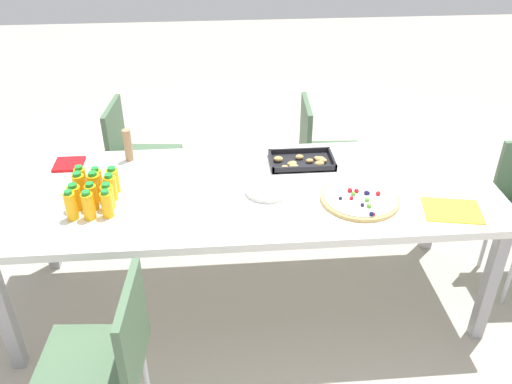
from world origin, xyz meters
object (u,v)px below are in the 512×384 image
at_px(chair_far_right, 323,151).
at_px(juice_bottle_5, 108,197).
at_px(chair_near_left, 106,357).
at_px(juice_bottle_10, 97,180).
at_px(juice_bottle_2, 107,204).
at_px(juice_bottle_9, 81,180).
at_px(paper_folder, 452,210).
at_px(party_table, 248,198).
at_px(juice_bottle_0, 71,206).
at_px(juice_bottle_4, 92,197).
at_px(juice_bottle_8, 111,188).
at_px(juice_bottle_6, 79,187).
at_px(juice_bottle_7, 95,187).
at_px(plate_stack, 267,190).
at_px(cardboard_tube, 128,145).
at_px(juice_bottle_3, 75,198).
at_px(napkin_stack, 69,164).
at_px(chair_far_left, 136,154).
at_px(snack_tray, 302,161).
at_px(juice_bottle_11, 113,180).
at_px(juice_bottle_1, 88,206).

bearing_deg(chair_far_right, juice_bottle_5, -49.82).
bearing_deg(juice_bottle_5, chair_near_left, -85.41).
bearing_deg(juice_bottle_10, juice_bottle_2, -69.91).
height_order(juice_bottle_9, paper_folder, juice_bottle_9).
bearing_deg(party_table, juice_bottle_0, -166.59).
height_order(juice_bottle_4, juice_bottle_8, same).
bearing_deg(chair_far_right, juice_bottle_0, -50.97).
bearing_deg(party_table, juice_bottle_9, 177.52).
bearing_deg(juice_bottle_8, juice_bottle_6, 176.44).
bearing_deg(juice_bottle_4, party_table, 9.18).
distance_m(chair_far_right, chair_near_left, 1.96).
bearing_deg(juice_bottle_7, paper_folder, -8.28).
distance_m(juice_bottle_10, plate_stack, 0.83).
bearing_deg(party_table, cardboard_tube, 150.72).
bearing_deg(juice_bottle_7, plate_stack, -0.41).
height_order(chair_far_right, juice_bottle_8, juice_bottle_8).
relative_size(juice_bottle_3, juice_bottle_6, 0.91).
xyz_separation_m(chair_near_left, juice_bottle_3, (-0.20, 0.70, 0.29)).
bearing_deg(juice_bottle_9, juice_bottle_10, -1.82).
xyz_separation_m(plate_stack, napkin_stack, (-1.02, 0.35, -0.00)).
distance_m(juice_bottle_8, plate_stack, 0.75).
relative_size(juice_bottle_0, paper_folder, 0.56).
distance_m(chair_far_left, juice_bottle_7, 0.93).
xyz_separation_m(chair_near_left, juice_bottle_8, (-0.05, 0.77, 0.29)).
bearing_deg(snack_tray, juice_bottle_5, -160.19).
bearing_deg(chair_far_left, cardboard_tube, 11.17).
height_order(chair_far_left, cardboard_tube, cardboard_tube).
bearing_deg(juice_bottle_11, juice_bottle_10, 177.74).
bearing_deg(juice_bottle_7, napkin_stack, 120.17).
bearing_deg(paper_folder, juice_bottle_1, 177.16).
distance_m(chair_far_right, juice_bottle_1, 1.63).
height_order(juice_bottle_7, snack_tray, juice_bottle_7).
bearing_deg(juice_bottle_9, chair_near_left, -76.49).
height_order(juice_bottle_6, cardboard_tube, cardboard_tube).
bearing_deg(juice_bottle_0, party_table, 13.41).
height_order(juice_bottle_2, plate_stack, juice_bottle_2).
distance_m(juice_bottle_2, juice_bottle_11, 0.22).
relative_size(chair_far_right, cardboard_tube, 4.69).
height_order(juice_bottle_4, juice_bottle_11, juice_bottle_4).
height_order(juice_bottle_10, plate_stack, juice_bottle_10).
relative_size(juice_bottle_7, juice_bottle_8, 1.08).
distance_m(chair_near_left, juice_bottle_1, 0.70).
bearing_deg(juice_bottle_0, juice_bottle_5, 25.78).
bearing_deg(chair_far_left, chair_far_right, 93.11).
bearing_deg(napkin_stack, chair_near_left, -73.72).
bearing_deg(paper_folder, juice_bottle_3, 174.68).
distance_m(party_table, juice_bottle_0, 0.84).
bearing_deg(paper_folder, chair_far_left, 144.76).
relative_size(chair_far_right, juice_bottle_2, 6.05).
bearing_deg(juice_bottle_6, party_table, 2.49).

